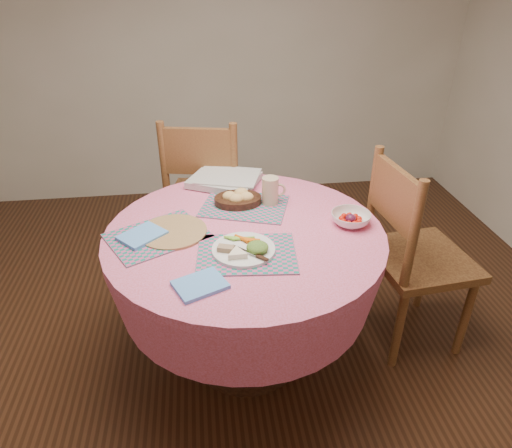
{
  "coord_description": "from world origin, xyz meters",
  "views": [
    {
      "loc": [
        -0.17,
        -1.72,
        1.78
      ],
      "look_at": [
        0.05,
        0.0,
        0.78
      ],
      "focal_mm": 32.0,
      "sensor_mm": 36.0,
      "label": 1
    }
  ],
  "objects_px": {
    "dinner_plate": "(245,248)",
    "fruit_bowl": "(351,219)",
    "chair_back": "(206,194)",
    "latte_mug": "(271,191)",
    "wicker_trivet": "(173,232)",
    "chair_right": "(412,252)",
    "bread_bowl": "(238,198)",
    "dining_table": "(245,267)"
  },
  "relations": [
    {
      "from": "chair_back",
      "to": "latte_mug",
      "type": "xyz_separation_m",
      "value": [
        0.31,
        -0.57,
        0.28
      ]
    },
    {
      "from": "dinner_plate",
      "to": "latte_mug",
      "type": "height_order",
      "value": "latte_mug"
    },
    {
      "from": "chair_back",
      "to": "fruit_bowl",
      "type": "xyz_separation_m",
      "value": [
        0.64,
        -0.81,
        0.23
      ]
    },
    {
      "from": "chair_back",
      "to": "fruit_bowl",
      "type": "relative_size",
      "value": 5.44
    },
    {
      "from": "chair_back",
      "to": "dinner_plate",
      "type": "bearing_deg",
      "value": 109.81
    },
    {
      "from": "chair_back",
      "to": "dinner_plate",
      "type": "distance_m",
      "value": 1.02
    },
    {
      "from": "wicker_trivet",
      "to": "dinner_plate",
      "type": "xyz_separation_m",
      "value": [
        0.3,
        -0.2,
        0.02
      ]
    },
    {
      "from": "wicker_trivet",
      "to": "chair_right",
      "type": "bearing_deg",
      "value": 0.96
    },
    {
      "from": "dinner_plate",
      "to": "latte_mug",
      "type": "xyz_separation_m",
      "value": [
        0.17,
        0.41,
        0.05
      ]
    },
    {
      "from": "wicker_trivet",
      "to": "dinner_plate",
      "type": "distance_m",
      "value": 0.36
    },
    {
      "from": "bread_bowl",
      "to": "chair_back",
      "type": "bearing_deg",
      "value": 105.06
    },
    {
      "from": "latte_mug",
      "to": "bread_bowl",
      "type": "bearing_deg",
      "value": 174.55
    },
    {
      "from": "chair_back",
      "to": "chair_right",
      "type": "bearing_deg",
      "value": 153.84
    },
    {
      "from": "chair_back",
      "to": "latte_mug",
      "type": "distance_m",
      "value": 0.71
    },
    {
      "from": "chair_right",
      "to": "latte_mug",
      "type": "xyz_separation_m",
      "value": [
        -0.68,
        0.2,
        0.29
      ]
    },
    {
      "from": "chair_back",
      "to": "wicker_trivet",
      "type": "bearing_deg",
      "value": 90.27
    },
    {
      "from": "chair_back",
      "to": "dinner_plate",
      "type": "relative_size",
      "value": 4.01
    },
    {
      "from": "dinner_plate",
      "to": "fruit_bowl",
      "type": "height_order",
      "value": "dinner_plate"
    },
    {
      "from": "chair_back",
      "to": "wicker_trivet",
      "type": "distance_m",
      "value": 0.83
    },
    {
      "from": "dining_table",
      "to": "chair_right",
      "type": "relative_size",
      "value": 1.21
    },
    {
      "from": "dinner_plate",
      "to": "bread_bowl",
      "type": "xyz_separation_m",
      "value": [
        0.01,
        0.43,
        0.01
      ]
    },
    {
      "from": "chair_right",
      "to": "chair_back",
      "type": "xyz_separation_m",
      "value": [
        -0.99,
        0.77,
        0.01
      ]
    },
    {
      "from": "latte_mug",
      "to": "fruit_bowl",
      "type": "xyz_separation_m",
      "value": [
        0.33,
        -0.24,
        -0.05
      ]
    },
    {
      "from": "chair_back",
      "to": "wicker_trivet",
      "type": "height_order",
      "value": "chair_back"
    },
    {
      "from": "chair_right",
      "to": "chair_back",
      "type": "relative_size",
      "value": 0.99
    },
    {
      "from": "dining_table",
      "to": "fruit_bowl",
      "type": "bearing_deg",
      "value": -0.39
    },
    {
      "from": "latte_mug",
      "to": "fruit_bowl",
      "type": "bearing_deg",
      "value": -36.27
    },
    {
      "from": "wicker_trivet",
      "to": "latte_mug",
      "type": "height_order",
      "value": "latte_mug"
    },
    {
      "from": "chair_right",
      "to": "chair_back",
      "type": "bearing_deg",
      "value": 46.26
    },
    {
      "from": "wicker_trivet",
      "to": "latte_mug",
      "type": "relative_size",
      "value": 2.23
    },
    {
      "from": "dinner_plate",
      "to": "chair_right",
      "type": "bearing_deg",
      "value": 14.4
    },
    {
      "from": "bread_bowl",
      "to": "fruit_bowl",
      "type": "distance_m",
      "value": 0.55
    },
    {
      "from": "bread_bowl",
      "to": "latte_mug",
      "type": "distance_m",
      "value": 0.16
    },
    {
      "from": "chair_right",
      "to": "bread_bowl",
      "type": "height_order",
      "value": "chair_right"
    },
    {
      "from": "bread_bowl",
      "to": "dining_table",
      "type": "bearing_deg",
      "value": -88.74
    },
    {
      "from": "wicker_trivet",
      "to": "bread_bowl",
      "type": "relative_size",
      "value": 1.3
    },
    {
      "from": "dining_table",
      "to": "bread_bowl",
      "type": "distance_m",
      "value": 0.34
    },
    {
      "from": "chair_back",
      "to": "bread_bowl",
      "type": "distance_m",
      "value": 0.63
    },
    {
      "from": "chair_back",
      "to": "latte_mug",
      "type": "bearing_deg",
      "value": 130.04
    },
    {
      "from": "chair_right",
      "to": "fruit_bowl",
      "type": "distance_m",
      "value": 0.43
    },
    {
      "from": "wicker_trivet",
      "to": "latte_mug",
      "type": "bearing_deg",
      "value": 24.72
    },
    {
      "from": "dinner_plate",
      "to": "fruit_bowl",
      "type": "distance_m",
      "value": 0.53
    }
  ]
}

